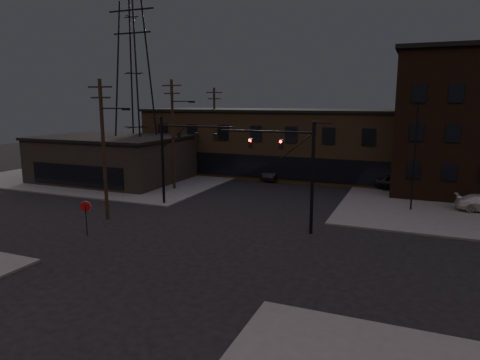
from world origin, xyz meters
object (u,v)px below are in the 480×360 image
(traffic_signal_far, at_px, (175,151))
(parked_car_lot_a, at_px, (400,182))
(stop_sign, at_px, (86,210))
(car_crossing, at_px, (277,173))
(traffic_signal_near, at_px, (297,165))

(traffic_signal_far, relative_size, parked_car_lot_a, 1.60)
(stop_sign, distance_m, car_crossing, 26.57)
(traffic_signal_far, height_order, stop_sign, traffic_signal_far)
(traffic_signal_far, relative_size, stop_sign, 3.23)
(traffic_signal_near, bearing_deg, parked_car_lot_a, 69.73)
(stop_sign, bearing_deg, traffic_signal_far, 82.68)
(traffic_signal_near, distance_m, stop_sign, 15.17)
(parked_car_lot_a, relative_size, car_crossing, 0.97)
(traffic_signal_far, height_order, parked_car_lot_a, traffic_signal_far)
(traffic_signal_far, distance_m, stop_sign, 10.55)
(stop_sign, bearing_deg, parked_car_lot_a, 50.45)
(parked_car_lot_a, bearing_deg, stop_sign, 151.19)
(traffic_signal_far, bearing_deg, stop_sign, -97.32)
(car_crossing, bearing_deg, parked_car_lot_a, 1.84)
(traffic_signal_far, distance_m, parked_car_lot_a, 23.60)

